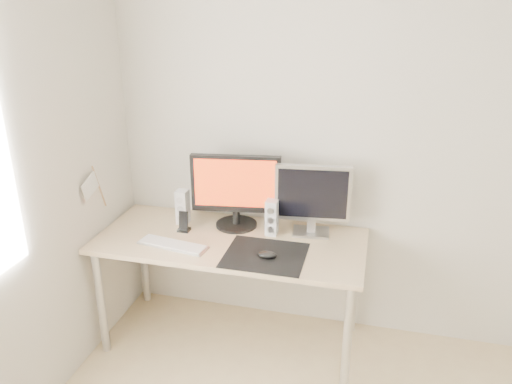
{
  "coord_description": "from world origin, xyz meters",
  "views": [
    {
      "loc": [
        -0.13,
        -1.18,
        2.08
      ],
      "look_at": [
        -0.79,
        1.47,
        1.01
      ],
      "focal_mm": 35.0,
      "sensor_mm": 36.0,
      "label": 1
    }
  ],
  "objects_px": {
    "speaker_left": "(183,207)",
    "mouse": "(267,255)",
    "main_monitor": "(236,189)",
    "speaker_right": "(272,217)",
    "phone_dock": "(184,225)",
    "keyboard": "(173,245)",
    "second_monitor": "(312,197)",
    "desk": "(231,250)"
  },
  "relations": [
    {
      "from": "speaker_left",
      "to": "mouse",
      "type": "bearing_deg",
      "value": -27.39
    },
    {
      "from": "main_monitor",
      "to": "speaker_right",
      "type": "height_order",
      "value": "main_monitor"
    },
    {
      "from": "phone_dock",
      "to": "keyboard",
      "type": "bearing_deg",
      "value": -86.86
    },
    {
      "from": "speaker_left",
      "to": "phone_dock",
      "type": "height_order",
      "value": "speaker_left"
    },
    {
      "from": "second_monitor",
      "to": "phone_dock",
      "type": "relative_size",
      "value": 3.49
    },
    {
      "from": "desk",
      "to": "main_monitor",
      "type": "relative_size",
      "value": 2.9
    },
    {
      "from": "main_monitor",
      "to": "phone_dock",
      "type": "xyz_separation_m",
      "value": [
        -0.29,
        -0.15,
        -0.21
      ]
    },
    {
      "from": "mouse",
      "to": "keyboard",
      "type": "xyz_separation_m",
      "value": [
        -0.57,
        0.01,
        -0.01
      ]
    },
    {
      "from": "speaker_right",
      "to": "desk",
      "type": "bearing_deg",
      "value": -151.35
    },
    {
      "from": "desk",
      "to": "second_monitor",
      "type": "relative_size",
      "value": 3.54
    },
    {
      "from": "desk",
      "to": "second_monitor",
      "type": "xyz_separation_m",
      "value": [
        0.46,
        0.19,
        0.32
      ]
    },
    {
      "from": "mouse",
      "to": "main_monitor",
      "type": "xyz_separation_m",
      "value": [
        -0.28,
        0.36,
        0.23
      ]
    },
    {
      "from": "keyboard",
      "to": "main_monitor",
      "type": "bearing_deg",
      "value": 50.78
    },
    {
      "from": "mouse",
      "to": "phone_dock",
      "type": "relative_size",
      "value": 0.82
    },
    {
      "from": "main_monitor",
      "to": "speaker_left",
      "type": "distance_m",
      "value": 0.37
    },
    {
      "from": "speaker_right",
      "to": "second_monitor",
      "type": "bearing_deg",
      "value": 16.81
    },
    {
      "from": "desk",
      "to": "keyboard",
      "type": "relative_size",
      "value": 3.69
    },
    {
      "from": "main_monitor",
      "to": "second_monitor",
      "type": "distance_m",
      "value": 0.47
    },
    {
      "from": "mouse",
      "to": "speaker_left",
      "type": "bearing_deg",
      "value": 152.61
    },
    {
      "from": "second_monitor",
      "to": "keyboard",
      "type": "relative_size",
      "value": 1.04
    },
    {
      "from": "mouse",
      "to": "desk",
      "type": "distance_m",
      "value": 0.34
    },
    {
      "from": "desk",
      "to": "second_monitor",
      "type": "distance_m",
      "value": 0.59
    },
    {
      "from": "speaker_right",
      "to": "speaker_left",
      "type": "bearing_deg",
      "value": 177.91
    },
    {
      "from": "speaker_right",
      "to": "keyboard",
      "type": "distance_m",
      "value": 0.61
    },
    {
      "from": "mouse",
      "to": "second_monitor",
      "type": "relative_size",
      "value": 0.23
    },
    {
      "from": "speaker_right",
      "to": "keyboard",
      "type": "height_order",
      "value": "speaker_right"
    },
    {
      "from": "speaker_left",
      "to": "speaker_right",
      "type": "height_order",
      "value": "same"
    },
    {
      "from": "desk",
      "to": "speaker_left",
      "type": "bearing_deg",
      "value": 157.95
    },
    {
      "from": "mouse",
      "to": "speaker_right",
      "type": "distance_m",
      "value": 0.32
    },
    {
      "from": "main_monitor",
      "to": "keyboard",
      "type": "distance_m",
      "value": 0.51
    },
    {
      "from": "second_monitor",
      "to": "speaker_right",
      "type": "xyz_separation_m",
      "value": [
        -0.23,
        -0.07,
        -0.13
      ]
    },
    {
      "from": "mouse",
      "to": "speaker_left",
      "type": "xyz_separation_m",
      "value": [
        -0.63,
        0.32,
        0.09
      ]
    },
    {
      "from": "second_monitor",
      "to": "main_monitor",
      "type": "bearing_deg",
      "value": -178.24
    },
    {
      "from": "speaker_right",
      "to": "keyboard",
      "type": "bearing_deg",
      "value": -150.82
    },
    {
      "from": "second_monitor",
      "to": "speaker_left",
      "type": "height_order",
      "value": "second_monitor"
    },
    {
      "from": "desk",
      "to": "speaker_left",
      "type": "height_order",
      "value": "speaker_left"
    },
    {
      "from": "main_monitor",
      "to": "speaker_left",
      "type": "bearing_deg",
      "value": -174.37
    },
    {
      "from": "phone_dock",
      "to": "mouse",
      "type": "bearing_deg",
      "value": -20.27
    },
    {
      "from": "desk",
      "to": "speaker_right",
      "type": "relative_size",
      "value": 7.25
    },
    {
      "from": "mouse",
      "to": "keyboard",
      "type": "relative_size",
      "value": 0.24
    },
    {
      "from": "second_monitor",
      "to": "speaker_left",
      "type": "relative_size",
      "value": 2.05
    },
    {
      "from": "desk",
      "to": "speaker_right",
      "type": "distance_m",
      "value": 0.32
    }
  ]
}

